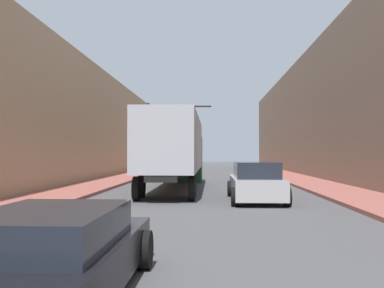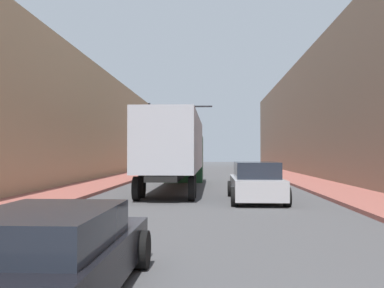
# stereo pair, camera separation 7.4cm
# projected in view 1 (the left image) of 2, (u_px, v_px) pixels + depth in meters

# --- Properties ---
(sidewalk_right) EXTENTS (2.96, 80.00, 0.15)m
(sidewalk_right) POSITION_uv_depth(u_px,v_px,m) (300.00, 180.00, 30.22)
(sidewalk_right) COLOR #9E564C
(sidewalk_right) RESTS_ON ground
(sidewalk_left) EXTENTS (2.96, 80.00, 0.15)m
(sidewalk_left) POSITION_uv_depth(u_px,v_px,m) (117.00, 179.00, 30.83)
(sidewalk_left) COLOR #9E564C
(sidewalk_left) RESTS_ON ground
(building_right) EXTENTS (6.00, 80.00, 10.42)m
(building_right) POSITION_uv_depth(u_px,v_px,m) (364.00, 107.00, 30.13)
(building_right) COLOR #846B56
(building_right) RESTS_ON ground
(building_left) EXTENTS (6.00, 80.00, 8.42)m
(building_left) POSITION_uv_depth(u_px,v_px,m) (56.00, 122.00, 31.13)
(building_left) COLOR tan
(building_left) RESTS_ON ground
(semi_truck) EXTENTS (2.56, 14.20, 3.82)m
(semi_truck) POSITION_uv_depth(u_px,v_px,m) (176.00, 148.00, 23.45)
(semi_truck) COLOR #B2B7C1
(semi_truck) RESTS_ON ground
(sedan_car) EXTENTS (2.12, 4.53, 1.22)m
(sedan_car) POSITION_uv_depth(u_px,v_px,m) (53.00, 256.00, 5.61)
(sedan_car) COLOR black
(sedan_car) RESTS_ON ground
(suv_car) EXTENTS (2.16, 4.96, 1.60)m
(suv_car) POSITION_uv_depth(u_px,v_px,m) (256.00, 182.00, 17.44)
(suv_car) COLOR #B7B7BC
(suv_car) RESTS_ON ground
(traffic_signal_gantry) EXTENTS (5.31, 0.35, 6.11)m
(traffic_signal_gantry) POSITION_uv_depth(u_px,v_px,m) (163.00, 126.00, 35.13)
(traffic_signal_gantry) COLOR black
(traffic_signal_gantry) RESTS_ON ground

